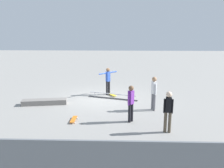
{
  "coord_description": "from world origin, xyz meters",
  "views": [
    {
      "loc": [
        -1.01,
        13.32,
        4.06
      ],
      "look_at": [
        -0.58,
        0.55,
        1.0
      ],
      "focal_mm": 37.62,
      "sensor_mm": 36.0,
      "label": 1
    }
  ],
  "objects_px": {
    "skate_ledge": "(44,102)",
    "bystander_white_shirt": "(154,92)",
    "skater_main": "(108,79)",
    "skateboard_main": "(112,95)",
    "bystander_purple_shirt": "(131,102)",
    "grind_rail": "(112,96)",
    "bystander_black_shirt": "(168,110)",
    "loose_skateboard_orange": "(74,119)"
  },
  "relations": [
    {
      "from": "skate_ledge",
      "to": "bystander_white_shirt",
      "type": "distance_m",
      "value": 5.9
    },
    {
      "from": "skater_main",
      "to": "skateboard_main",
      "type": "height_order",
      "value": "skater_main"
    },
    {
      "from": "bystander_white_shirt",
      "to": "bystander_purple_shirt",
      "type": "xyz_separation_m",
      "value": [
        1.21,
        1.56,
        -0.04
      ]
    },
    {
      "from": "skateboard_main",
      "to": "bystander_purple_shirt",
      "type": "relative_size",
      "value": 0.47
    },
    {
      "from": "grind_rail",
      "to": "bystander_white_shirt",
      "type": "distance_m",
      "value": 3.0
    },
    {
      "from": "grind_rail",
      "to": "bystander_black_shirt",
      "type": "distance_m",
      "value": 5.16
    },
    {
      "from": "bystander_white_shirt",
      "to": "bystander_black_shirt",
      "type": "bearing_deg",
      "value": 160.54
    },
    {
      "from": "skate_ledge",
      "to": "bystander_purple_shirt",
      "type": "distance_m",
      "value": 5.18
    },
    {
      "from": "bystander_black_shirt",
      "to": "skater_main",
      "type": "bearing_deg",
      "value": -54.37
    },
    {
      "from": "loose_skateboard_orange",
      "to": "bystander_purple_shirt",
      "type": "bearing_deg",
      "value": 90.29
    },
    {
      "from": "skater_main",
      "to": "bystander_black_shirt",
      "type": "distance_m",
      "value": 5.97
    },
    {
      "from": "loose_skateboard_orange",
      "to": "skateboard_main",
      "type": "bearing_deg",
      "value": 159.46
    },
    {
      "from": "bystander_purple_shirt",
      "to": "bystander_black_shirt",
      "type": "height_order",
      "value": "bystander_black_shirt"
    },
    {
      "from": "grind_rail",
      "to": "loose_skateboard_orange",
      "type": "xyz_separation_m",
      "value": [
        1.62,
        3.48,
        -0.06
      ]
    },
    {
      "from": "skater_main",
      "to": "bystander_purple_shirt",
      "type": "xyz_separation_m",
      "value": [
        -1.22,
        4.32,
        -0.05
      ]
    },
    {
      "from": "bystander_purple_shirt",
      "to": "loose_skateboard_orange",
      "type": "height_order",
      "value": "bystander_purple_shirt"
    },
    {
      "from": "grind_rail",
      "to": "skater_main",
      "type": "distance_m",
      "value": 1.22
    },
    {
      "from": "skater_main",
      "to": "loose_skateboard_orange",
      "type": "distance_m",
      "value": 4.6
    },
    {
      "from": "loose_skateboard_orange",
      "to": "bystander_white_shirt",
      "type": "bearing_deg",
      "value": 112.94
    },
    {
      "from": "grind_rail",
      "to": "skater_main",
      "type": "relative_size",
      "value": 1.76
    },
    {
      "from": "bystander_white_shirt",
      "to": "loose_skateboard_orange",
      "type": "height_order",
      "value": "bystander_white_shirt"
    },
    {
      "from": "bystander_white_shirt",
      "to": "bystander_black_shirt",
      "type": "height_order",
      "value": "bystander_white_shirt"
    },
    {
      "from": "grind_rail",
      "to": "bystander_white_shirt",
      "type": "xyz_separation_m",
      "value": [
        -2.14,
        1.94,
        0.84
      ]
    },
    {
      "from": "skate_ledge",
      "to": "loose_skateboard_orange",
      "type": "relative_size",
      "value": 2.96
    },
    {
      "from": "grind_rail",
      "to": "bystander_purple_shirt",
      "type": "height_order",
      "value": "bystander_purple_shirt"
    },
    {
      "from": "skate_ledge",
      "to": "loose_skateboard_orange",
      "type": "xyz_separation_m",
      "value": [
        -2.04,
        2.26,
        -0.06
      ]
    },
    {
      "from": "skate_ledge",
      "to": "skater_main",
      "type": "distance_m",
      "value": 4.03
    },
    {
      "from": "skate_ledge",
      "to": "bystander_white_shirt",
      "type": "height_order",
      "value": "bystander_white_shirt"
    },
    {
      "from": "skate_ledge",
      "to": "skater_main",
      "type": "relative_size",
      "value": 1.41
    },
    {
      "from": "skater_main",
      "to": "bystander_white_shirt",
      "type": "bearing_deg",
      "value": -91.19
    },
    {
      "from": "skate_ledge",
      "to": "grind_rail",
      "type": "bearing_deg",
      "value": -161.52
    },
    {
      "from": "skate_ledge",
      "to": "bystander_white_shirt",
      "type": "relative_size",
      "value": 1.38
    },
    {
      "from": "skater_main",
      "to": "bystander_white_shirt",
      "type": "distance_m",
      "value": 3.68
    },
    {
      "from": "skater_main",
      "to": "bystander_purple_shirt",
      "type": "distance_m",
      "value": 4.49
    },
    {
      "from": "grind_rail",
      "to": "bystander_purple_shirt",
      "type": "bearing_deg",
      "value": 121.38
    },
    {
      "from": "bystander_black_shirt",
      "to": "loose_skateboard_orange",
      "type": "height_order",
      "value": "bystander_black_shirt"
    },
    {
      "from": "bystander_purple_shirt",
      "to": "bystander_black_shirt",
      "type": "bearing_deg",
      "value": 95.66
    },
    {
      "from": "skateboard_main",
      "to": "bystander_white_shirt",
      "type": "distance_m",
      "value": 3.46
    },
    {
      "from": "grind_rail",
      "to": "bystander_black_shirt",
      "type": "bearing_deg",
      "value": 133.82
    },
    {
      "from": "skateboard_main",
      "to": "bystander_white_shirt",
      "type": "bearing_deg",
      "value": 7.77
    },
    {
      "from": "bystander_purple_shirt",
      "to": "bystander_white_shirt",
      "type": "bearing_deg",
      "value": -175.87
    },
    {
      "from": "loose_skateboard_orange",
      "to": "skater_main",
      "type": "bearing_deg",
      "value": 163.44
    }
  ]
}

